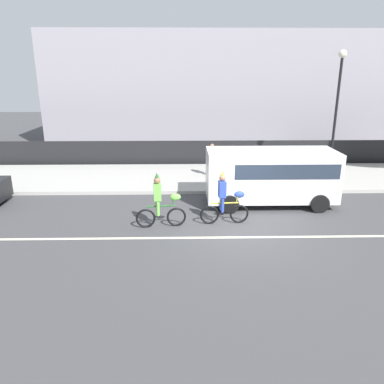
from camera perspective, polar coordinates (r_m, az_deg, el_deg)
ground_plane at (r=12.67m, az=7.25°, el=-5.93°), size 80.00×80.00×0.00m
road_centre_line at (r=12.22m, az=7.58°, el=-6.85°), size 36.00×0.14×0.01m
sidewalk_curb at (r=18.74m, az=4.46°, el=2.28°), size 60.00×5.00×0.15m
fence_line at (r=21.40m, az=3.76°, el=5.97°), size 40.00×0.08×1.40m
building_backdrop at (r=29.83m, az=7.73°, el=15.33°), size 28.00×8.00×7.74m
parade_cyclist_lime at (r=12.66m, az=-4.73°, el=-1.77°), size 1.72×0.50×1.92m
parade_cyclist_cobalt at (r=12.95m, az=5.08°, el=-1.32°), size 1.72×0.50×1.92m
parked_van_white at (r=15.07m, az=12.15°, el=2.83°), size 5.00×2.22×2.18m
street_lamp_post at (r=18.55m, az=21.31°, el=13.28°), size 0.36×0.36×5.86m
pedestrian_onlooker at (r=18.40m, az=3.04°, el=5.03°), size 0.32×0.20×1.62m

